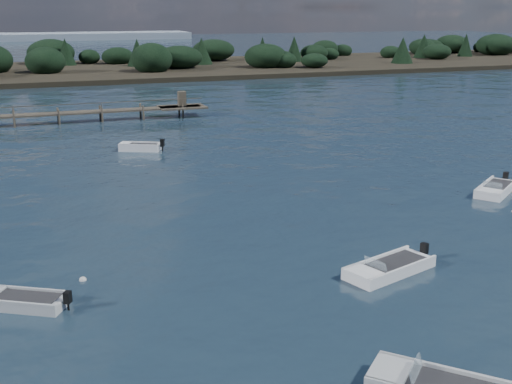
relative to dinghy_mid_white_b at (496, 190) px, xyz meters
name	(u,v)px	position (x,y,z in m)	size (l,w,h in m)	color
ground	(128,103)	(-15.62, 48.18, -0.15)	(400.00, 400.00, 0.00)	#142330
dinghy_mid_white_b	(496,190)	(0.00, 0.00, 0.00)	(4.46, 3.85, 1.16)	white
dinghy_mid_grey	(21,303)	(-28.77, -6.68, -0.02)	(3.86, 3.06, 1.01)	#B3B8BA
tender_far_white	(140,148)	(-19.09, 20.40, 0.03)	(3.71, 2.65, 1.28)	white
dinghy_mid_white_a	(389,270)	(-13.26, -8.86, -0.01)	(4.86, 2.98, 1.12)	white
buoy_c	(83,280)	(-26.22, -4.97, -0.15)	(0.32, 0.32, 0.32)	silver
far_headland	(224,58)	(9.38, 88.18, 1.81)	(190.00, 40.00, 5.80)	black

